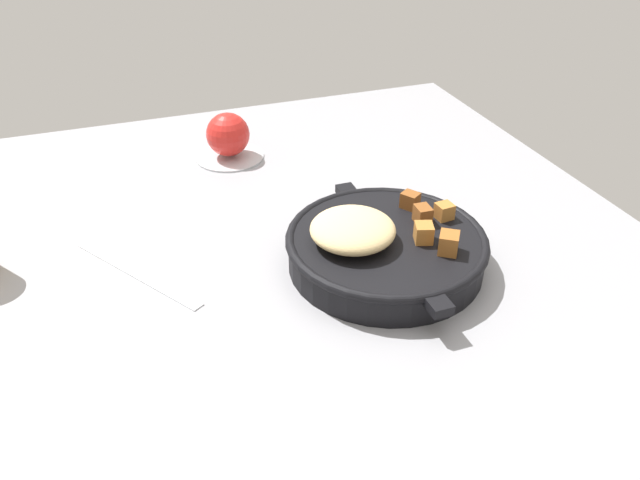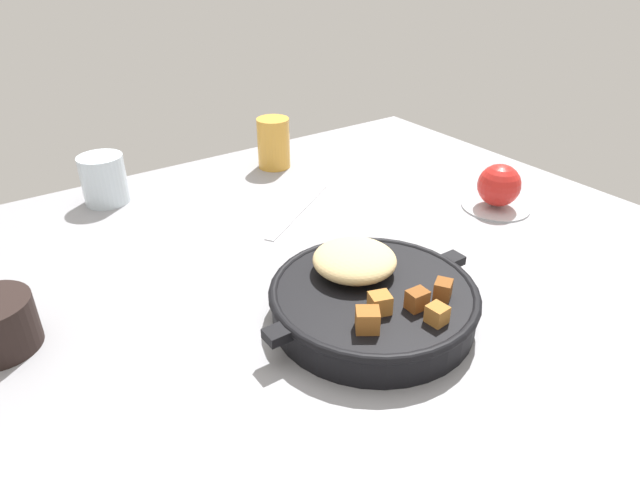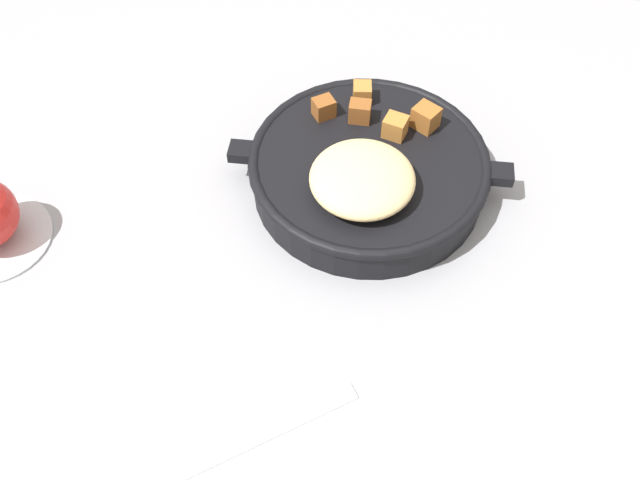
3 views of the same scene
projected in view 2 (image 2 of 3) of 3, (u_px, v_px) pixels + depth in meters
The scene contains 7 objects.
ground_plane at pixel (327, 279), 77.41cm from camera, with size 113.46×99.80×2.40cm, color gray.
cast_iron_skillet at pixel (372, 297), 66.55cm from camera, with size 29.58×25.23×7.67cm.
saucer_plate at pixel (495, 206), 94.42cm from camera, with size 11.40×11.40×0.60cm, color #B7BABF.
red_apple at pixel (499, 185), 92.51cm from camera, with size 7.17×7.17×7.17cm, color red.
butter_knife at pixel (298, 210), 93.26cm from camera, with size 22.10×1.60×0.36cm, color silver.
juice_glass_amber at pixel (274, 143), 108.48cm from camera, with size 6.38×6.38×9.83cm, color gold.
water_glass_short at pixel (104, 179), 94.51cm from camera, with size 7.56×7.56×8.42cm, color silver.
Camera 2 is at (-37.84, -52.50, 41.63)cm, focal length 30.96 mm.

